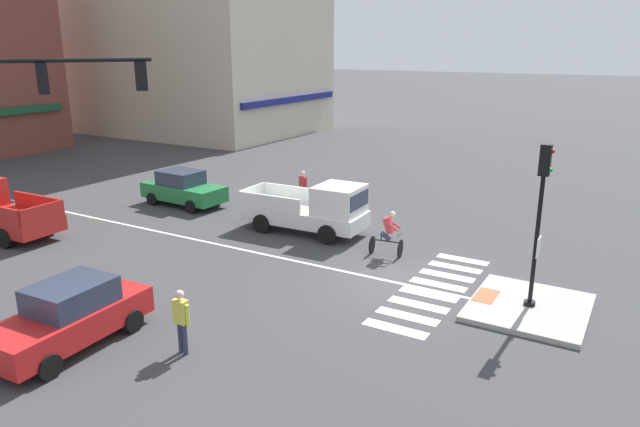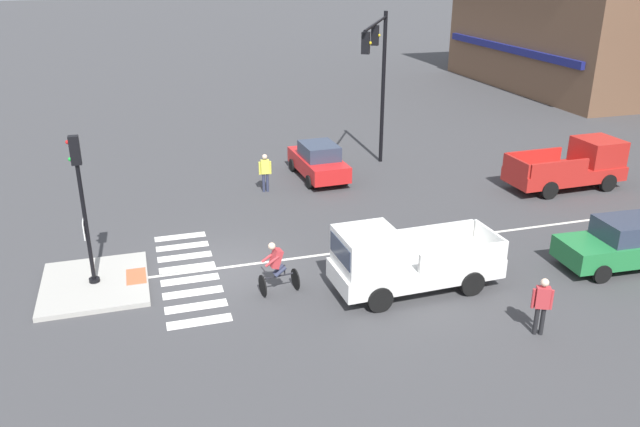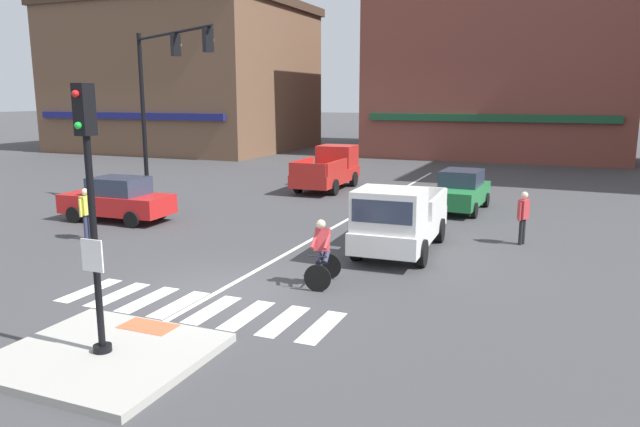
# 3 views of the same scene
# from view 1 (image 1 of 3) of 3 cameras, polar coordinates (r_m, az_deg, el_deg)

# --- Properties ---
(ground_plane) EXTENTS (300.00, 300.00, 0.00)m
(ground_plane) POSITION_cam_1_polar(r_m,az_deg,el_deg) (18.72, 8.01, -6.74)
(ground_plane) COLOR #3D3D3F
(traffic_island) EXTENTS (3.52, 3.16, 0.15)m
(traffic_island) POSITION_cam_1_polar(r_m,az_deg,el_deg) (17.74, 19.90, -8.68)
(traffic_island) COLOR #A3A099
(traffic_island) RESTS_ON ground
(tactile_pad_front) EXTENTS (1.10, 0.60, 0.01)m
(tactile_pad_front) POSITION_cam_1_polar(r_m,az_deg,el_deg) (17.92, 16.04, -7.79)
(tactile_pad_front) COLOR #DB5B38
(tactile_pad_front) RESTS_ON traffic_island
(signal_pole) EXTENTS (0.44, 0.38, 4.61)m
(signal_pole) POSITION_cam_1_polar(r_m,az_deg,el_deg) (16.79, 20.85, 0.20)
(signal_pole) COLOR black
(signal_pole) RESTS_ON traffic_island
(crosswalk_stripe_a) EXTENTS (0.44, 1.80, 0.01)m
(crosswalk_stripe_a) POSITION_cam_1_polar(r_m,az_deg,el_deg) (15.83, 7.41, -11.18)
(crosswalk_stripe_a) COLOR silver
(crosswalk_stripe_a) RESTS_ON ground
(crosswalk_stripe_b) EXTENTS (0.44, 1.80, 0.01)m
(crosswalk_stripe_b) POSITION_cam_1_polar(r_m,az_deg,el_deg) (16.54, 8.60, -9.97)
(crosswalk_stripe_b) COLOR silver
(crosswalk_stripe_b) RESTS_ON ground
(crosswalk_stripe_c) EXTENTS (0.44, 1.80, 0.01)m
(crosswalk_stripe_c) POSITION_cam_1_polar(r_m,az_deg,el_deg) (17.26, 9.68, -8.85)
(crosswalk_stripe_c) COLOR silver
(crosswalk_stripe_c) RESTS_ON ground
(crosswalk_stripe_d) EXTENTS (0.44, 1.80, 0.01)m
(crosswalk_stripe_d) POSITION_cam_1_polar(r_m,az_deg,el_deg) (18.00, 10.67, -7.82)
(crosswalk_stripe_d) COLOR silver
(crosswalk_stripe_d) RESTS_ON ground
(crosswalk_stripe_e) EXTENTS (0.44, 1.80, 0.01)m
(crosswalk_stripe_e) POSITION_cam_1_polar(r_m,az_deg,el_deg) (18.75, 11.57, -6.87)
(crosswalk_stripe_e) COLOR silver
(crosswalk_stripe_e) RESTS_ON ground
(crosswalk_stripe_f) EXTENTS (0.44, 1.80, 0.01)m
(crosswalk_stripe_f) POSITION_cam_1_polar(r_m,az_deg,el_deg) (19.51, 12.40, -5.99)
(crosswalk_stripe_f) COLOR silver
(crosswalk_stripe_f) RESTS_ON ground
(crosswalk_stripe_g) EXTENTS (0.44, 1.80, 0.01)m
(crosswalk_stripe_g) POSITION_cam_1_polar(r_m,az_deg,el_deg) (20.27, 13.17, -5.17)
(crosswalk_stripe_g) COLOR silver
(crosswalk_stripe_g) RESTS_ON ground
(crosswalk_stripe_h) EXTENTS (0.44, 1.80, 0.01)m
(crosswalk_stripe_h) POSITION_cam_1_polar(r_m,az_deg,el_deg) (21.05, 13.88, -4.42)
(crosswalk_stripe_h) COLOR silver
(crosswalk_stripe_h) RESTS_ON ground
(lane_centre_line) EXTENTS (0.14, 28.00, 0.01)m
(lane_centre_line) POSITION_cam_1_polar(r_m,az_deg,el_deg) (23.97, -14.73, -1.93)
(lane_centre_line) COLOR silver
(lane_centre_line) RESTS_ON ground
(building_far_block) EXTENTS (14.81, 18.67, 19.99)m
(building_far_block) POSITION_cam_1_polar(r_m,az_deg,el_deg) (52.61, -11.84, 18.91)
(building_far_block) COLOR beige
(building_far_block) RESTS_ON ground
(car_green_eastbound_far) EXTENTS (2.00, 4.18, 1.64)m
(car_green_eastbound_far) POSITION_cam_1_polar(r_m,az_deg,el_deg) (27.92, -13.34, 2.44)
(car_green_eastbound_far) COLOR #237A3D
(car_green_eastbound_far) RESTS_ON ground
(car_red_cross_left) EXTENTS (4.17, 1.98, 1.64)m
(car_red_cross_left) POSITION_cam_1_polar(r_m,az_deg,el_deg) (15.84, -23.44, -9.20)
(car_red_cross_left) COLOR red
(car_red_cross_left) RESTS_ON ground
(pickup_truck_white_eastbound_mid) EXTENTS (2.18, 5.16, 2.08)m
(pickup_truck_white_eastbound_mid) POSITION_cam_1_polar(r_m,az_deg,el_deg) (22.98, -0.61, 0.38)
(pickup_truck_white_eastbound_mid) COLOR white
(pickup_truck_white_eastbound_mid) RESTS_ON ground
(cyclist) EXTENTS (0.79, 1.17, 1.68)m
(cyclist) POSITION_cam_1_polar(r_m,az_deg,el_deg) (20.65, 6.74, -1.89)
(cyclist) COLOR black
(cyclist) RESTS_ON ground
(pedestrian_at_curb_left) EXTENTS (0.24, 0.55, 1.67)m
(pedestrian_at_curb_left) POSITION_cam_1_polar(r_m,az_deg,el_deg) (14.52, -13.52, -9.85)
(pedestrian_at_curb_left) COLOR #2D334C
(pedestrian_at_curb_left) RESTS_ON ground
(pedestrian_waiting_far_side) EXTENTS (0.35, 0.51, 1.67)m
(pedestrian_waiting_far_side) POSITION_cam_1_polar(r_m,az_deg,el_deg) (26.99, -1.68, 2.78)
(pedestrian_waiting_far_side) COLOR black
(pedestrian_waiting_far_side) RESTS_ON ground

